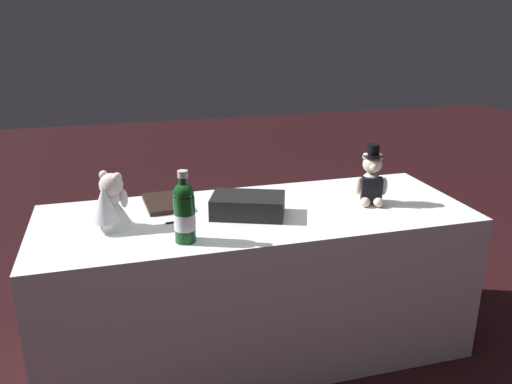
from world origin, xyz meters
The scene contains 8 objects.
ground_plane centered at (0.00, 0.00, 0.00)m, with size 12.00×12.00×0.00m, color black.
reception_table centered at (0.00, 0.00, 0.36)m, with size 2.00×0.75×0.73m, color white.
teddy_bear_groom centered at (0.57, -0.03, 0.84)m, with size 0.15×0.14×0.29m.
teddy_bear_bride centered at (-0.65, -0.01, 0.84)m, with size 0.20×0.21×0.25m.
champagne_bottle centered at (-0.36, -0.23, 0.86)m, with size 0.09×0.09×0.30m.
signing_pen centered at (-0.35, -0.03, 0.73)m, with size 0.14×0.02×0.01m.
gift_case_black centered at (-0.05, -0.02, 0.78)m, with size 0.38×0.31×0.09m.
guestbook centered at (-0.39, 0.22, 0.74)m, with size 0.20×0.28×0.02m, color black.
Camera 1 is at (-0.60, -2.17, 1.61)m, focal length 36.39 mm.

